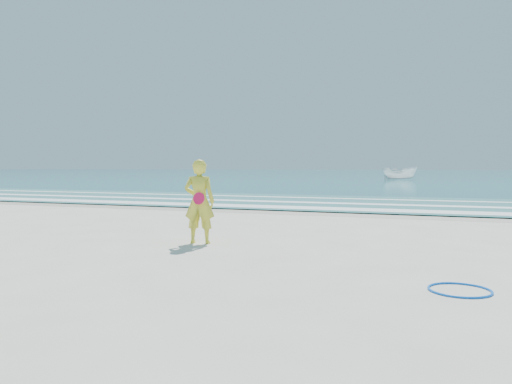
% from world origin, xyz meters
% --- Properties ---
extents(ground, '(400.00, 400.00, 0.00)m').
position_xyz_m(ground, '(0.00, 0.00, 0.00)').
color(ground, silver).
rests_on(ground, ground).
extents(wet_sand, '(400.00, 2.40, 0.00)m').
position_xyz_m(wet_sand, '(0.00, 9.00, 0.00)').
color(wet_sand, '#B2A893').
rests_on(wet_sand, ground).
extents(ocean, '(400.00, 190.00, 0.04)m').
position_xyz_m(ocean, '(0.00, 105.00, 0.02)').
color(ocean, '#19727F').
rests_on(ocean, ground).
extents(shallow, '(400.00, 10.00, 0.01)m').
position_xyz_m(shallow, '(0.00, 14.00, 0.04)').
color(shallow, '#59B7AD').
rests_on(shallow, ocean).
extents(foam_near, '(400.00, 1.40, 0.01)m').
position_xyz_m(foam_near, '(0.00, 10.30, 0.05)').
color(foam_near, white).
rests_on(foam_near, shallow).
extents(foam_mid, '(400.00, 0.90, 0.01)m').
position_xyz_m(foam_mid, '(0.00, 13.20, 0.05)').
color(foam_mid, white).
rests_on(foam_mid, shallow).
extents(foam_far, '(400.00, 0.60, 0.01)m').
position_xyz_m(foam_far, '(0.00, 16.50, 0.05)').
color(foam_far, white).
rests_on(foam_far, shallow).
extents(hoop, '(1.11, 1.11, 0.03)m').
position_xyz_m(hoop, '(4.97, -1.64, 0.02)').
color(hoop, blue).
rests_on(hoop, ground).
extents(boat, '(4.21, 1.74, 1.60)m').
position_xyz_m(boat, '(-0.46, 53.44, 0.84)').
color(boat, white).
rests_on(boat, ocean).
extents(woman, '(0.77, 0.59, 1.88)m').
position_xyz_m(woman, '(-0.36, 0.89, 0.94)').
color(woman, yellow).
rests_on(woman, ground).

